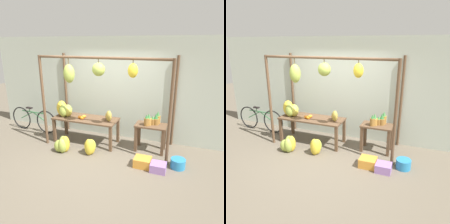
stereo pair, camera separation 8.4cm
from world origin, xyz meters
TOP-DOWN VIEW (x-y plane):
  - ground_plane at (0.00, 0.00)m, footprint 20.00×20.00m
  - shop_wall_back at (0.00, 1.58)m, footprint 8.00×0.08m
  - stall_awning at (-0.11, 0.61)m, footprint 3.26×1.25m
  - display_table_main at (-0.63, 0.85)m, footprint 1.74×0.68m
  - display_table_side at (1.12, 0.96)m, footprint 0.76×0.46m
  - banana_pile_on_table at (-1.25, 0.81)m, footprint 0.53×0.45m
  - orange_pile at (-0.68, 0.77)m, footprint 0.19×0.22m
  - pineapple_cluster at (1.14, 0.98)m, footprint 0.36×0.37m
  - banana_pile_ground_left at (-0.93, 0.13)m, footprint 0.45×0.37m
  - banana_pile_ground_right at (-0.23, 0.26)m, footprint 0.30×0.41m
  - fruit_crate_white at (1.11, 0.15)m, footprint 0.37×0.32m
  - blue_bucket at (1.85, 0.35)m, footprint 0.32×0.32m
  - parked_bicycle at (-2.51, 1.00)m, footprint 1.68×0.13m
  - papaya_pile at (0.03, 0.85)m, footprint 0.27×0.31m
  - fruit_crate_purple at (1.47, 0.07)m, footprint 0.33×0.29m

SIDE VIEW (x-z plane):
  - ground_plane at x=0.00m, z-range 0.00..0.00m
  - fruit_crate_purple at x=1.47m, z-range 0.00..0.18m
  - fruit_crate_white at x=1.11m, z-range 0.00..0.21m
  - blue_bucket at x=1.85m, z-range 0.00..0.21m
  - banana_pile_ground_right at x=-0.23m, z-range -0.02..0.40m
  - banana_pile_ground_left at x=-0.93m, z-range -0.02..0.40m
  - parked_bicycle at x=-2.51m, z-range 0.00..0.75m
  - display_table_side at x=1.12m, z-range 0.16..0.86m
  - display_table_main at x=-0.63m, z-range 0.26..0.96m
  - orange_pile at x=-0.68m, z-range 0.70..0.79m
  - pineapple_cluster at x=1.14m, z-range 0.66..0.98m
  - papaya_pile at x=0.03m, z-range 0.69..0.98m
  - banana_pile_on_table at x=-1.25m, z-range 0.67..1.09m
  - shop_wall_back at x=0.00m, z-range 0.00..2.80m
  - stall_awning at x=-0.11m, z-range 0.55..2.90m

